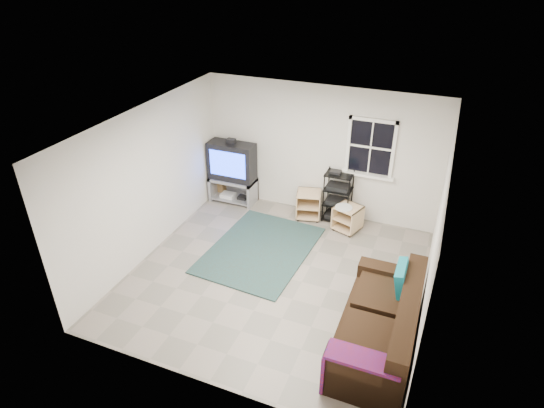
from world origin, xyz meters
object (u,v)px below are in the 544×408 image
at_px(side_table_left, 309,203).
at_px(side_table_right, 348,216).
at_px(tv_unit, 232,168).
at_px(sofa, 381,327).
at_px(av_rack, 337,200).

bearing_deg(side_table_left, side_table_right, -12.46).
height_order(tv_unit, side_table_left, tv_unit).
xyz_separation_m(side_table_left, sofa, (1.94, -2.90, 0.05)).
distance_m(tv_unit, sofa, 4.67).
bearing_deg(sofa, av_rack, 114.98).
xyz_separation_m(av_rack, sofa, (1.39, -2.98, -0.11)).
xyz_separation_m(side_table_left, side_table_right, (0.85, -0.19, -0.00)).
height_order(side_table_left, side_table_right, side_table_left).
relative_size(av_rack, sofa, 0.49).
bearing_deg(side_table_left, av_rack, 7.51).
xyz_separation_m(tv_unit, av_rack, (2.23, 0.05, -0.32)).
bearing_deg(tv_unit, side_table_left, -0.75).
relative_size(tv_unit, sofa, 0.66).
relative_size(side_table_right, sofa, 0.27).
distance_m(av_rack, side_table_right, 0.42).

